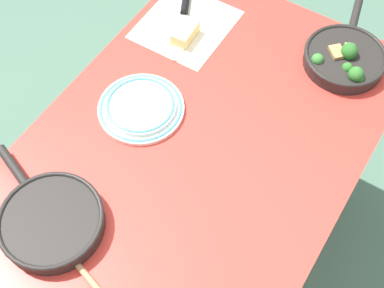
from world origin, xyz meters
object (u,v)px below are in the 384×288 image
skillet_broccoli (345,57)px  cheese_block (185,33)px  grater_knife (184,16)px  dinner_plate_stack (141,107)px  wooden_spoon (82,270)px  skillet_eggs (51,221)px

skillet_broccoli → cheese_block: bearing=96.7°
grater_knife → dinner_plate_stack: 0.36m
grater_knife → cheese_block: (-0.07, -0.05, 0.01)m
skillet_broccoli → cheese_block: (-0.16, 0.44, -0.01)m
skillet_broccoli → dinner_plate_stack: (-0.44, 0.40, -0.01)m
wooden_spoon → dinner_plate_stack: bearing=-56.3°
skillet_broccoli → wooden_spoon: 0.92m
grater_knife → wooden_spoon: bearing=-9.9°
skillet_broccoli → wooden_spoon: (-0.88, 0.25, -0.02)m
wooden_spoon → grater_knife: size_ratio=1.56×
cheese_block → wooden_spoon: bearing=-165.4°
skillet_eggs → wooden_spoon: skillet_eggs is taller
grater_knife → dinner_plate_stack: dinner_plate_stack is taller
grater_knife → dinner_plate_stack: bearing=-12.3°
skillet_broccoli → dinner_plate_stack: skillet_broccoli is taller
dinner_plate_stack → grater_knife: bearing=14.2°
skillet_eggs → wooden_spoon: size_ratio=0.93×
skillet_eggs → grater_knife: size_ratio=1.46×
wooden_spoon → grater_knife: (0.79, 0.24, 0.00)m
skillet_eggs → wooden_spoon: (-0.05, -0.13, -0.02)m
grater_knife → cheese_block: cheese_block is taller
skillet_broccoli → grater_knife: 0.49m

